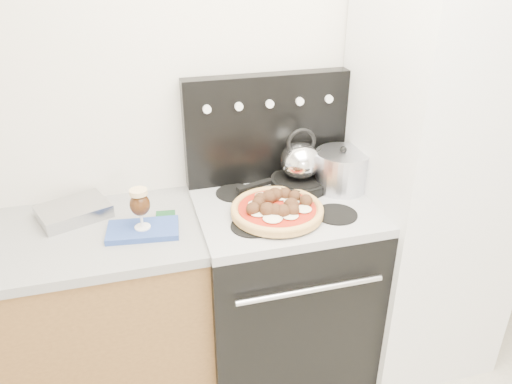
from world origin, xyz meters
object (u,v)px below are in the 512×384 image
object	(u,v)px
fridge	(430,181)
stove_body	(281,291)
oven_mitt	(143,230)
skillet	(299,183)
pizza_pan	(277,215)
tea_kettle	(301,158)
beer_glass	(140,209)
stock_pot	(341,171)
base_cabinet	(36,333)
pizza	(277,208)

from	to	relation	value
fridge	stove_body	bearing A→B (deg)	177.95
oven_mitt	skillet	bearing A→B (deg)	13.72
pizza_pan	tea_kettle	bearing A→B (deg)	51.40
beer_glass	stock_pot	distance (m)	0.91
beer_glass	skillet	distance (m)	0.75
fridge	tea_kettle	world-z (taller)	fridge
pizza_pan	stove_body	bearing A→B (deg)	56.92
fridge	beer_glass	bearing A→B (deg)	-179.09
oven_mitt	pizza_pan	bearing A→B (deg)	-5.02
tea_kettle	stock_pot	distance (m)	0.20
base_cabinet	beer_glass	xyz separation A→B (m)	(0.50, -0.07, 0.58)
stove_body	pizza_pan	xyz separation A→B (m)	(-0.06, -0.09, 0.49)
stove_body	pizza	size ratio (longest dim) A/B	2.30
stock_pot	fridge	bearing A→B (deg)	-13.78
stove_body	beer_glass	size ratio (longest dim) A/B	5.08
beer_glass	oven_mitt	bearing A→B (deg)	0.00
base_cabinet	beer_glass	bearing A→B (deg)	-8.08
stove_body	skillet	xyz separation A→B (m)	(0.12, 0.13, 0.50)
skillet	stock_pot	xyz separation A→B (m)	(0.18, -0.06, 0.06)
tea_kettle	pizza	bearing A→B (deg)	-119.04
pizza	stock_pot	xyz separation A→B (m)	(0.36, 0.17, 0.05)
fridge	pizza	world-z (taller)	fridge
base_cabinet	tea_kettle	world-z (taller)	tea_kettle
skillet	stove_body	bearing A→B (deg)	-132.08
pizza_pan	fridge	bearing A→B (deg)	5.16
pizza	pizza_pan	bearing A→B (deg)	0.00
pizza	skillet	world-z (taller)	pizza
oven_mitt	fridge	bearing A→B (deg)	0.91
stove_body	skillet	bearing A→B (deg)	47.92
base_cabinet	stock_pot	world-z (taller)	stock_pot
oven_mitt	stock_pot	distance (m)	0.92
pizza_pan	base_cabinet	bearing A→B (deg)	173.51
stove_body	tea_kettle	bearing A→B (deg)	47.92
fridge	beer_glass	xyz separation A→B (m)	(-1.31, -0.02, 0.06)
stove_body	pizza_pan	bearing A→B (deg)	-123.08
oven_mitt	skillet	xyz separation A→B (m)	(0.73, 0.18, 0.03)
stove_body	pizza	xyz separation A→B (m)	(-0.06, -0.09, 0.52)
stove_body	oven_mitt	distance (m)	0.77
base_cabinet	pizza	world-z (taller)	pizza
pizza	oven_mitt	bearing A→B (deg)	174.98
base_cabinet	tea_kettle	distance (m)	1.38
fridge	beer_glass	world-z (taller)	fridge
stove_body	oven_mitt	xyz separation A→B (m)	(-0.61, -0.05, 0.47)
beer_glass	tea_kettle	distance (m)	0.75
oven_mitt	stove_body	bearing A→B (deg)	4.31
pizza	tea_kettle	xyz separation A→B (m)	(0.18, 0.23, 0.11)
oven_mitt	pizza	world-z (taller)	pizza
oven_mitt	pizza_pan	size ratio (longest dim) A/B	0.80
fridge	pizza_pan	world-z (taller)	fridge
base_cabinet	pizza_pan	distance (m)	1.16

